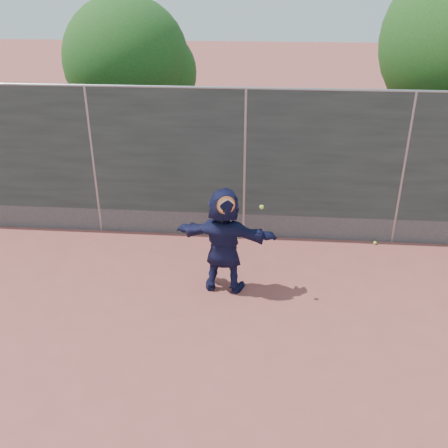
{
  "coord_description": "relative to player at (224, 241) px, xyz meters",
  "views": [
    {
      "loc": [
        0.4,
        -5.66,
        4.75
      ],
      "look_at": [
        -0.23,
        1.54,
        1.22
      ],
      "focal_mm": 40.0,
      "sensor_mm": 36.0,
      "label": 1
    }
  ],
  "objects": [
    {
      "name": "ball_ground",
      "position": [
        2.87,
        1.81,
        -0.88
      ],
      "size": [
        0.07,
        0.07,
        0.07
      ],
      "primitive_type": "sphere",
      "color": "#B5ED34",
      "rests_on": "ground"
    },
    {
      "name": "player",
      "position": [
        0.0,
        0.0,
        0.0
      ],
      "size": [
        1.74,
        0.73,
        1.83
      ],
      "primitive_type": "imported",
      "rotation": [
        0.0,
        0.0,
        3.03
      ],
      "color": "#16193E",
      "rests_on": "ground"
    },
    {
      "name": "ground",
      "position": [
        0.23,
        -1.54,
        -0.91
      ],
      "size": [
        80.0,
        80.0,
        0.0
      ],
      "primitive_type": "plane",
      "color": "#9E4C42",
      "rests_on": "ground"
    },
    {
      "name": "tree_left",
      "position": [
        -2.62,
        5.01,
        2.03
      ],
      "size": [
        3.15,
        3.0,
        4.53
      ],
      "color": "#382314",
      "rests_on": "ground"
    },
    {
      "name": "fence",
      "position": [
        0.23,
        1.96,
        0.67
      ],
      "size": [
        20.0,
        0.06,
        3.03
      ],
      "color": "#38423D",
      "rests_on": "ground"
    },
    {
      "name": "swing_action",
      "position": [
        0.1,
        -0.19,
        0.7
      ],
      "size": [
        0.72,
        0.15,
        0.51
      ],
      "color": "orange",
      "rests_on": "ground"
    },
    {
      "name": "weed_clump",
      "position": [
        0.52,
        1.85,
        -0.78
      ],
      "size": [
        0.68,
        0.07,
        0.3
      ],
      "color": "#387226",
      "rests_on": "ground"
    }
  ]
}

